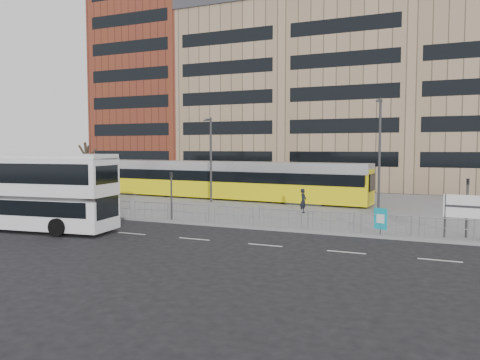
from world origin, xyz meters
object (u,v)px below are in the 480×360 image
at_px(double_decker_bus, 24,189).
at_px(ad_panel, 380,219).
at_px(traffic_light_east, 467,200).
at_px(bare_tree, 86,141).
at_px(lamp_post_east, 379,150).
at_px(traffic_light_west, 171,189).
at_px(station_sign, 464,209).
at_px(pedestrian, 303,201).
at_px(lamp_post_west, 211,156).
at_px(tram, 212,180).

distance_m(double_decker_bus, ad_panel, 20.50).
relative_size(traffic_light_east, bare_tree, 0.42).
bearing_deg(ad_panel, traffic_light_east, 36.11).
bearing_deg(traffic_light_east, lamp_post_east, 121.89).
bearing_deg(lamp_post_east, traffic_light_west, -142.43).
distance_m(double_decker_bus, traffic_light_east, 24.76).
xyz_separation_m(double_decker_bus, ad_panel, (19.60, 5.83, -1.43)).
xyz_separation_m(station_sign, bare_tree, (-30.66, 7.14, 3.69)).
bearing_deg(station_sign, ad_panel, -169.15).
distance_m(pedestrian, traffic_light_west, 9.61).
xyz_separation_m(ad_panel, lamp_post_west, (-15.17, 9.80, 3.16)).
height_order(ad_panel, traffic_light_west, traffic_light_west).
bearing_deg(pedestrian, lamp_post_west, 76.21).
relative_size(lamp_post_west, bare_tree, 0.99).
bearing_deg(traffic_light_west, tram, 98.57).
distance_m(pedestrian, bare_tree, 21.00).
xyz_separation_m(double_decker_bus, lamp_post_west, (4.43, 15.63, 1.73)).
xyz_separation_m(double_decker_bus, tram, (3.10, 18.49, -0.55)).
bearing_deg(station_sign, lamp_post_west, 159.20).
height_order(traffic_light_west, lamp_post_east, lamp_post_east).
height_order(ad_panel, pedestrian, pedestrian).
xyz_separation_m(tram, ad_panel, (16.50, -12.66, -0.88)).
distance_m(ad_panel, lamp_post_west, 18.33).
bearing_deg(ad_panel, traffic_light_west, -156.17).
relative_size(ad_panel, bare_tree, 0.20).
distance_m(traffic_light_east, lamp_post_east, 10.34).
bearing_deg(lamp_post_east, double_decker_bus, -140.56).
bearing_deg(traffic_light_east, traffic_light_west, -178.24).
relative_size(ad_panel, lamp_post_west, 0.20).
bearing_deg(traffic_light_east, lamp_post_west, 154.51).
bearing_deg(lamp_post_east, lamp_post_west, 178.04).
height_order(pedestrian, traffic_light_east, traffic_light_east).
bearing_deg(double_decker_bus, ad_panel, 9.86).
relative_size(pedestrian, traffic_light_west, 0.56).
xyz_separation_m(station_sign, traffic_light_east, (0.16, 0.49, 0.40)).
relative_size(traffic_light_west, traffic_light_east, 1.00).
bearing_deg(bare_tree, lamp_post_east, 4.01).
bearing_deg(traffic_light_west, double_decker_bus, -143.64).
height_order(station_sign, lamp_post_west, lamp_post_west).
height_order(lamp_post_east, bare_tree, lamp_post_east).
relative_size(ad_panel, pedestrian, 0.82).
distance_m(tram, ad_panel, 20.82).
bearing_deg(lamp_post_west, ad_panel, -32.86).
bearing_deg(traffic_light_west, lamp_post_east, 31.27).
bearing_deg(double_decker_bus, tram, 73.78).
bearing_deg(lamp_post_west, bare_tree, -168.80).
bearing_deg(double_decker_bus, lamp_post_east, 32.73).
bearing_deg(bare_tree, station_sign, -13.10).
relative_size(station_sign, ad_panel, 1.58).
height_order(double_decker_bus, bare_tree, bare_tree).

